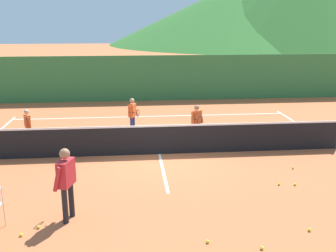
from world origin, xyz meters
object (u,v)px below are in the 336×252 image
at_px(student_0, 28,123).
at_px(tennis_ball_4, 21,235).
at_px(tennis_ball_1, 262,248).
at_px(tennis_ball_7, 309,230).
at_px(student_1, 133,113).
at_px(tennis_ball_2, 38,227).
at_px(tennis_ball_8, 293,168).
at_px(tennis_ball_0, 279,184).
at_px(tennis_ball_11, 208,241).
at_px(instructor, 66,178).
at_px(student_2, 197,119).
at_px(tennis_net, 159,139).
at_px(tennis_ball_5, 295,184).

height_order(student_0, tennis_ball_4, student_0).
bearing_deg(tennis_ball_1, tennis_ball_7, 24.78).
height_order(student_1, tennis_ball_2, student_1).
relative_size(tennis_ball_4, tennis_ball_8, 1.00).
bearing_deg(tennis_ball_0, tennis_ball_11, -133.50).
bearing_deg(tennis_ball_8, instructor, -158.50).
distance_m(student_2, tennis_ball_2, 7.19).
height_order(tennis_ball_1, tennis_ball_4, same).
bearing_deg(tennis_ball_2, student_1, 73.47).
bearing_deg(student_2, student_0, 178.47).
xyz_separation_m(tennis_net, tennis_ball_11, (0.55, -5.29, -0.47)).
height_order(instructor, tennis_ball_0, instructor).
bearing_deg(tennis_ball_5, tennis_ball_0, 172.10).
height_order(instructor, student_0, instructor).
xyz_separation_m(student_1, tennis_ball_4, (-2.32, -7.14, -0.79)).
bearing_deg(tennis_ball_4, tennis_ball_5, 16.07).
bearing_deg(instructor, student_0, 111.25).
bearing_deg(tennis_ball_0, tennis_ball_2, -164.14).
bearing_deg(tennis_ball_8, student_2, 128.23).
bearing_deg(tennis_ball_4, tennis_ball_2, 45.12).
distance_m(tennis_net, tennis_ball_11, 5.34).
bearing_deg(student_2, tennis_ball_5, -64.91).
distance_m(tennis_ball_1, tennis_ball_4, 4.76).
bearing_deg(instructor, tennis_net, 60.68).
height_order(tennis_ball_2, tennis_ball_4, same).
distance_m(tennis_ball_2, tennis_ball_4, 0.39).
bearing_deg(tennis_net, tennis_ball_7, -61.70).
bearing_deg(student_0, tennis_ball_0, -29.78).
bearing_deg(tennis_ball_1, tennis_ball_11, 162.06).
xyz_separation_m(student_0, tennis_ball_7, (7.16, -6.53, -0.72)).
bearing_deg(tennis_ball_2, student_2, 53.13).
bearing_deg(tennis_ball_2, tennis_ball_11, -14.47).
height_order(tennis_net, tennis_ball_4, tennis_net).
height_order(tennis_ball_1, tennis_ball_2, same).
bearing_deg(tennis_ball_5, tennis_net, 140.10).
bearing_deg(tennis_ball_1, tennis_ball_8, 60.18).
relative_size(student_0, tennis_ball_2, 18.37).
xyz_separation_m(student_0, tennis_ball_11, (4.99, -6.76, -0.72)).
bearing_deg(tennis_ball_4, student_1, 72.04).
height_order(tennis_ball_1, tennis_ball_8, same).
distance_m(student_1, tennis_ball_8, 6.24).
xyz_separation_m(student_0, tennis_ball_5, (7.80, -4.29, -0.72)).
distance_m(student_1, tennis_ball_4, 7.55).
xyz_separation_m(tennis_ball_0, tennis_ball_4, (-6.09, -1.93, 0.00)).
relative_size(tennis_ball_0, tennis_ball_11, 1.00).
relative_size(tennis_ball_0, tennis_ball_2, 1.00).
relative_size(student_1, tennis_ball_7, 20.06).
relative_size(instructor, tennis_ball_2, 23.95).
height_order(tennis_ball_4, tennis_ball_11, same).
xyz_separation_m(instructor, student_2, (3.71, 5.38, -0.19)).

